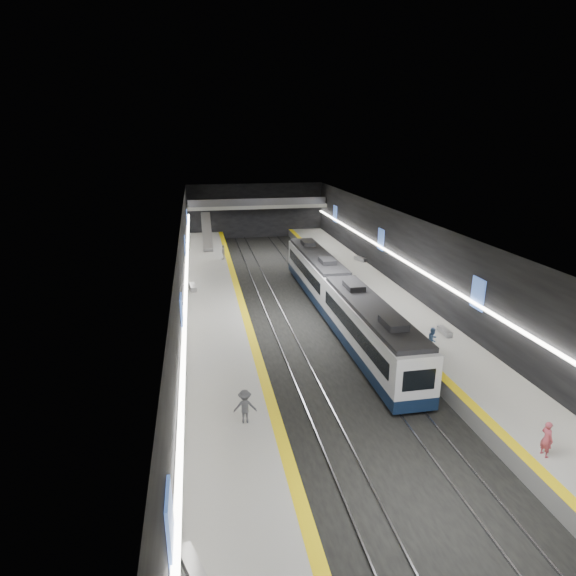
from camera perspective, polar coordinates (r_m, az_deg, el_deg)
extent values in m
plane|color=black|center=(40.09, 2.51, -4.05)|extent=(70.00, 70.00, 0.00)
cube|color=beige|center=(37.85, 2.68, 7.26)|extent=(20.00, 70.00, 0.04)
cube|color=black|center=(37.81, -12.32, 0.61)|extent=(0.04, 70.00, 8.00)
cube|color=black|center=(42.16, 15.95, 2.10)|extent=(0.04, 70.00, 8.00)
cube|color=black|center=(72.53, -3.86, 9.12)|extent=(20.00, 0.04, 8.00)
cube|color=slate|center=(38.96, -8.30, -4.10)|extent=(5.00, 70.00, 1.00)
cube|color=#ABABA6|center=(38.78, -8.34, -3.41)|extent=(5.00, 70.00, 0.02)
cube|color=yellow|center=(38.91, -5.10, -3.19)|extent=(0.60, 70.00, 0.02)
cube|color=slate|center=(42.18, 12.50, -2.62)|extent=(5.00, 70.00, 1.00)
cube|color=#ABABA6|center=(42.01, 12.55, -1.97)|extent=(5.00, 70.00, 0.02)
cube|color=yellow|center=(41.21, 9.73, -2.17)|extent=(0.60, 70.00, 0.02)
cube|color=gray|center=(39.49, -2.05, -4.30)|extent=(0.08, 70.00, 0.12)
cube|color=gray|center=(39.72, 0.01, -4.16)|extent=(0.08, 70.00, 0.12)
cube|color=gray|center=(40.49, 4.97, -3.79)|extent=(0.08, 70.00, 0.12)
cube|color=gray|center=(40.89, 6.92, -3.63)|extent=(0.08, 70.00, 0.12)
cube|color=#0E1D36|center=(33.97, 9.57, -7.11)|extent=(2.65, 15.00, 0.80)
cube|color=silver|center=(33.31, 9.71, -4.53)|extent=(2.65, 15.00, 2.50)
cube|color=black|center=(32.81, 9.84, -2.27)|extent=(2.44, 14.25, 0.30)
cube|color=black|center=(33.29, 9.72, -4.45)|extent=(2.69, 13.20, 1.00)
cube|color=black|center=(27.11, 15.26, -10.50)|extent=(1.85, 0.05, 1.20)
cube|color=#0E1D36|center=(47.35, 3.37, 0.37)|extent=(2.65, 15.00, 0.80)
cube|color=silver|center=(46.88, 3.41, 2.29)|extent=(2.65, 15.00, 2.50)
cube|color=black|center=(46.52, 3.44, 3.95)|extent=(2.44, 14.25, 0.30)
cube|color=black|center=(46.86, 3.41, 2.35)|extent=(2.69, 13.20, 1.00)
cube|color=black|center=(39.96, 6.03, -0.62)|extent=(1.85, 0.05, 1.20)
cube|color=#436BCB|center=(15.33, -13.79, -25.63)|extent=(0.10, 1.50, 2.20)
cube|color=#436BCB|center=(30.07, -12.48, -2.90)|extent=(0.10, 1.50, 2.20)
cube|color=#436BCB|center=(47.35, -12.07, 4.71)|extent=(0.10, 1.50, 2.20)
cube|color=#436BCB|center=(64.04, -11.89, 8.07)|extent=(0.10, 1.50, 2.20)
cube|color=#436BCB|center=(35.35, 21.58, -0.62)|extent=(0.10, 1.50, 2.20)
cube|color=#436BCB|center=(50.87, 10.96, 5.67)|extent=(0.10, 1.50, 2.20)
cube|color=#436BCB|center=(66.68, 5.60, 8.74)|extent=(0.10, 1.50, 2.20)
cube|color=white|center=(37.86, -12.00, 0.33)|extent=(0.25, 68.60, 0.12)
cube|color=white|center=(42.13, 15.68, 1.83)|extent=(0.25, 68.60, 0.12)
cube|color=gray|center=(70.42, -3.67, 9.68)|extent=(20.00, 3.00, 0.50)
cube|color=#47474C|center=(68.90, -3.52, 10.13)|extent=(19.60, 0.08, 1.00)
cube|color=#99999E|center=(63.34, -9.60, 6.63)|extent=(1.20, 7.50, 3.92)
cube|color=#99999E|center=(18.72, -11.25, -29.69)|extent=(1.08, 1.84, 0.43)
cube|color=#99999E|center=(45.79, -11.21, 0.07)|extent=(0.71, 1.92, 0.46)
cube|color=#99999E|center=(36.94, 18.06, -4.93)|extent=(0.47, 1.60, 0.39)
cube|color=#99999E|center=(55.87, 8.56, 3.41)|extent=(1.08, 1.83, 0.43)
imported|color=#B94556|center=(25.40, 28.32, -15.50)|extent=(0.46, 0.66, 1.73)
imported|color=#4E74AA|center=(33.73, 16.75, -5.86)|extent=(0.99, 0.93, 1.63)
imported|color=beige|center=(56.25, -7.67, 4.22)|extent=(0.45, 1.01, 1.70)
imported|color=#44464D|center=(24.88, -5.12, -13.84)|extent=(1.22, 0.78, 1.79)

